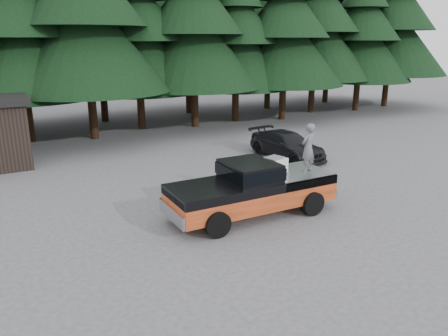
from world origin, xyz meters
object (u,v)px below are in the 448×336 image
pickup_truck (252,197)px  air_compressor (274,166)px  man_on_bed (308,148)px  parked_car (287,145)px

pickup_truck → air_compressor: size_ratio=7.62×
man_on_bed → parked_car: man_on_bed is taller
air_compressor → parked_car: air_compressor is taller
pickup_truck → air_compressor: (0.94, 0.08, 0.94)m
air_compressor → man_on_bed: man_on_bed is taller
air_compressor → parked_car: bearing=33.6°
man_on_bed → air_compressor: bearing=-32.7°
air_compressor → parked_car: 7.33m
air_compressor → man_on_bed: bearing=-31.7°
pickup_truck → parked_car: pickup_truck is taller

